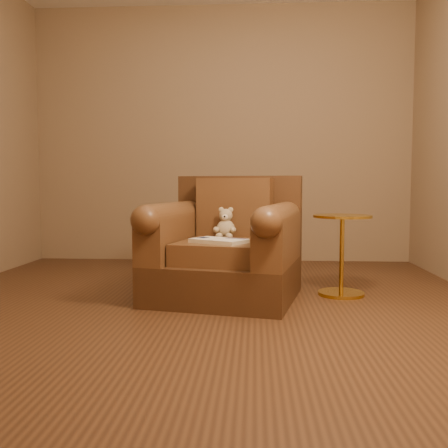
{
  "coord_description": "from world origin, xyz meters",
  "views": [
    {
      "loc": [
        0.36,
        -3.36,
        0.81
      ],
      "look_at": [
        0.15,
        0.11,
        0.54
      ],
      "focal_mm": 40.0,
      "sensor_mm": 36.0,
      "label": 1
    }
  ],
  "objects": [
    {
      "name": "room",
      "position": [
        0.0,
        0.0,
        1.71
      ],
      "size": [
        4.02,
        4.02,
        2.71
      ],
      "color": "#907659",
      "rests_on": "ground"
    },
    {
      "name": "teddy_bear",
      "position": [
        0.15,
        0.28,
        0.51
      ],
      "size": [
        0.17,
        0.19,
        0.23
      ],
      "rotation": [
        0.0,
        0.0,
        -0.08
      ],
      "color": "tan",
      "rests_on": "armchair"
    },
    {
      "name": "side_table",
      "position": [
        1.0,
        0.32,
        0.32
      ],
      "size": [
        0.42,
        0.42,
        0.59
      ],
      "color": "gold",
      "rests_on": "floor"
    },
    {
      "name": "armchair",
      "position": [
        0.16,
        0.2,
        0.34
      ],
      "size": [
        1.16,
        1.12,
        0.88
      ],
      "rotation": [
        0.0,
        0.0,
        -0.21
      ],
      "color": "#472C17",
      "rests_on": "floor"
    },
    {
      "name": "guidebook",
      "position": [
        0.12,
        -0.02,
        0.44
      ],
      "size": [
        0.42,
        0.37,
        0.03
      ],
      "rotation": [
        0.0,
        0.0,
        -0.55
      ],
      "color": "beige",
      "rests_on": "armchair"
    },
    {
      "name": "floor",
      "position": [
        0.0,
        0.0,
        0.0
      ],
      "size": [
        4.0,
        4.0,
        0.0
      ],
      "primitive_type": "plane",
      "color": "#50311B",
      "rests_on": "ground"
    }
  ]
}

